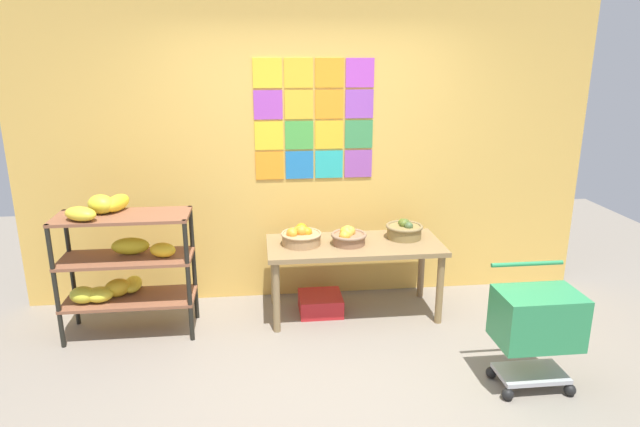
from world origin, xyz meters
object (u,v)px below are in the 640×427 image
(produce_crate_under_table, at_px, (320,303))
(fruit_basket_left, at_px, (348,236))
(banana_shelf_unit, at_px, (119,256))
(shopping_cart, at_px, (537,322))
(display_table, at_px, (354,252))
(fruit_basket_centre, at_px, (301,236))
(fruit_basket_back_left, at_px, (404,230))

(produce_crate_under_table, bearing_deg, fruit_basket_left, -14.79)
(banana_shelf_unit, relative_size, shopping_cart, 1.38)
(display_table, relative_size, fruit_basket_centre, 4.31)
(display_table, bearing_deg, fruit_basket_centre, 177.18)
(fruit_basket_centre, relative_size, produce_crate_under_table, 0.93)
(fruit_basket_centre, xyz_separation_m, fruit_basket_back_left, (0.91, 0.07, 0.00))
(produce_crate_under_table, bearing_deg, fruit_basket_centre, -173.12)
(banana_shelf_unit, relative_size, produce_crate_under_table, 3.10)
(banana_shelf_unit, distance_m, fruit_basket_back_left, 2.37)
(fruit_basket_back_left, xyz_separation_m, shopping_cart, (0.56, -1.33, -0.23))
(banana_shelf_unit, bearing_deg, fruit_basket_left, 3.44)
(banana_shelf_unit, height_order, shopping_cart, banana_shelf_unit)
(fruit_basket_left, relative_size, fruit_basket_centre, 0.88)
(fruit_basket_left, height_order, fruit_basket_centre, fruit_basket_centre)
(banana_shelf_unit, relative_size, display_table, 0.77)
(banana_shelf_unit, xyz_separation_m, produce_crate_under_table, (1.62, 0.17, -0.58))
(fruit_basket_centre, bearing_deg, display_table, -2.82)
(shopping_cart, bearing_deg, fruit_basket_centre, 133.68)
(banana_shelf_unit, height_order, display_table, banana_shelf_unit)
(banana_shelf_unit, distance_m, shopping_cart, 3.12)
(banana_shelf_unit, height_order, produce_crate_under_table, banana_shelf_unit)
(fruit_basket_centre, height_order, fruit_basket_back_left, fruit_basket_back_left)
(fruit_basket_centre, relative_size, shopping_cart, 0.41)
(display_table, distance_m, fruit_basket_back_left, 0.49)
(display_table, height_order, fruit_basket_centre, fruit_basket_centre)
(fruit_basket_centre, height_order, produce_crate_under_table, fruit_basket_centre)
(fruit_basket_back_left, bearing_deg, fruit_basket_centre, -175.78)
(fruit_basket_left, height_order, shopping_cart, shopping_cart)
(fruit_basket_left, distance_m, shopping_cart, 1.64)
(fruit_basket_left, relative_size, shopping_cart, 0.36)
(produce_crate_under_table, bearing_deg, display_table, -8.49)
(display_table, xyz_separation_m, fruit_basket_left, (-0.06, -0.02, 0.15))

